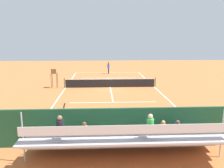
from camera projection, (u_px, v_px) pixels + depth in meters
ground_plane at (110, 87)px, 25.69m from camera, size 60.00×60.00×0.00m
court_line_markings at (110, 87)px, 25.73m from camera, size 10.10×22.20×0.01m
tennis_net at (110, 83)px, 25.59m from camera, size 10.30×0.10×1.07m
backdrop_wall at (121, 127)px, 11.79m from camera, size 18.00×0.16×2.00m
bleacher_stand at (124, 139)px, 10.50m from camera, size 9.06×2.40×2.48m
umpire_chair at (54, 76)px, 25.17m from camera, size 0.67×0.67×2.14m
courtside_bench at (148, 129)px, 12.67m from camera, size 1.80×0.40×0.93m
equipment_bag at (119, 136)px, 12.54m from camera, size 0.90×0.36×0.36m
tennis_player at (108, 67)px, 35.24m from camera, size 0.40×0.54×1.93m
tennis_racket at (105, 74)px, 35.37m from camera, size 0.39×0.58×0.03m
tennis_ball_near at (122, 77)px, 32.09m from camera, size 0.07×0.07×0.07m
line_judge at (63, 119)px, 12.76m from camera, size 0.41×0.55×1.93m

